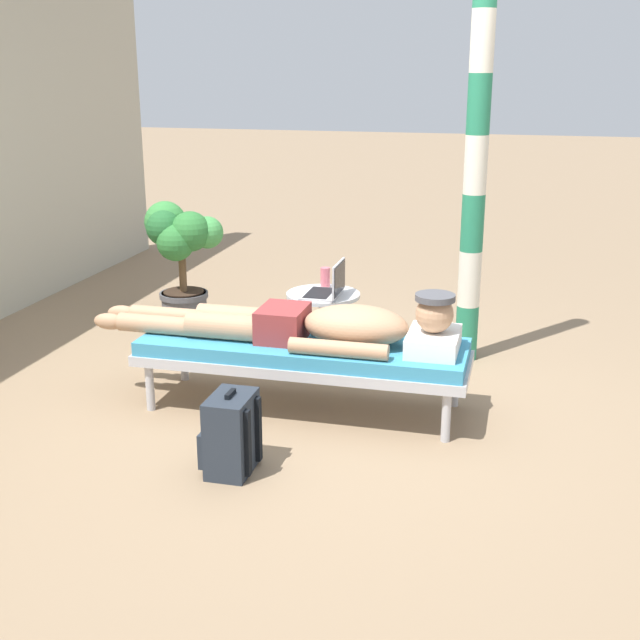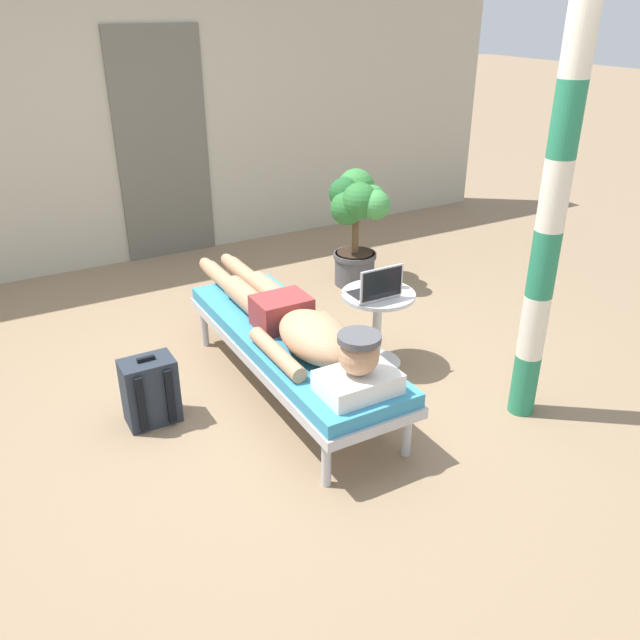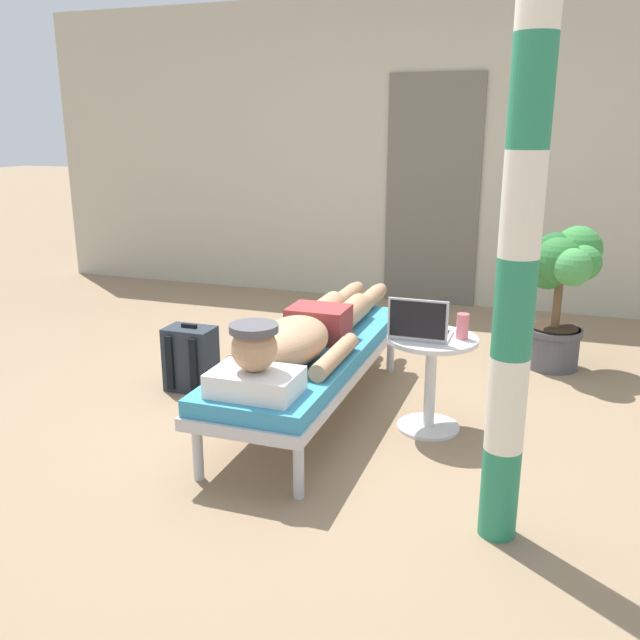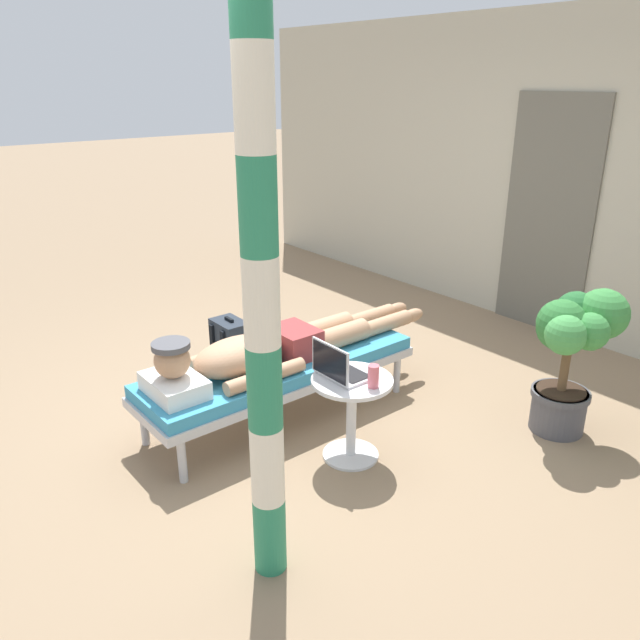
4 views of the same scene
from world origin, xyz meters
name	(u,v)px [view 4 (image 4 of 4)]	position (x,y,z in m)	size (l,w,h in m)	color
ground_plane	(278,410)	(0.00, 0.00, 0.00)	(40.00, 40.00, 0.00)	#8C7256
house_wall_back	(546,175)	(0.07, 2.87, 1.35)	(7.60, 0.20, 2.70)	#B2AD99
house_door_panel	(549,216)	(0.22, 2.76, 1.02)	(0.84, 0.03, 2.04)	#625F54
lounge_chair	(280,370)	(0.07, -0.03, 0.35)	(0.60, 1.92, 0.42)	#B7B7BC
person_reclining	(269,349)	(0.07, -0.11, 0.52)	(0.53, 2.17, 0.33)	white
side_table	(352,404)	(0.73, 0.01, 0.36)	(0.48, 0.48, 0.52)	silver
laptop	(339,369)	(0.67, -0.04, 0.58)	(0.31, 0.24, 0.23)	silver
drink_glass	(373,376)	(0.88, 0.04, 0.59)	(0.06, 0.06, 0.13)	#D86672
backpack	(231,345)	(-0.78, 0.11, 0.20)	(0.30, 0.26, 0.42)	#262D38
potted_plant	(572,343)	(1.36, 1.28, 0.61)	(0.48, 0.63, 0.95)	#4C4C51
porch_post	(261,302)	(1.18, -0.89, 1.32)	(0.15, 0.15, 2.65)	#267F59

